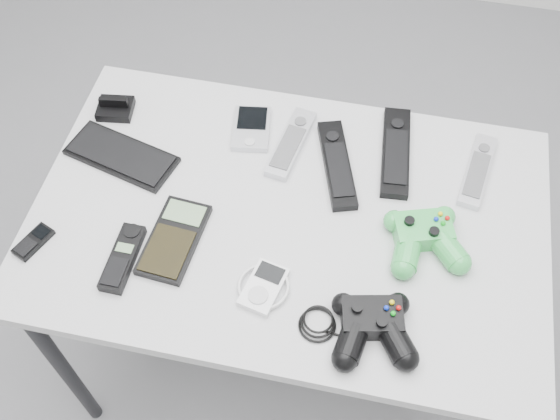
% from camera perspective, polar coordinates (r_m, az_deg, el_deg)
% --- Properties ---
extents(floor, '(3.50, 3.50, 0.00)m').
position_cam_1_polar(floor, '(2.03, 1.48, -11.34)').
color(floor, slate).
rests_on(floor, ground).
extents(desk, '(1.08, 0.69, 0.72)m').
position_cam_1_polar(desk, '(1.43, 0.73, -1.87)').
color(desk, '#AEADB0').
rests_on(desk, floor).
extents(pda_keyboard, '(0.27, 0.16, 0.02)m').
position_cam_1_polar(pda_keyboard, '(1.51, -13.64, 4.65)').
color(pda_keyboard, black).
rests_on(pda_keyboard, desk).
extents(dock_bracket, '(0.09, 0.08, 0.04)m').
position_cam_1_polar(dock_bracket, '(1.59, -14.22, 8.83)').
color(dock_bracket, black).
rests_on(dock_bracket, desk).
extents(pda, '(0.10, 0.14, 0.02)m').
position_cam_1_polar(pda, '(1.51, -2.50, 7.14)').
color(pda, '#B8B9C0').
rests_on(pda, desk).
extents(remote_silver_a, '(0.08, 0.21, 0.02)m').
position_cam_1_polar(remote_silver_a, '(1.48, 0.97, 5.86)').
color(remote_silver_a, '#B8B9C0').
rests_on(remote_silver_a, desk).
extents(remote_black_a, '(0.13, 0.24, 0.02)m').
position_cam_1_polar(remote_black_a, '(1.45, 4.99, 4.02)').
color(remote_black_a, black).
rests_on(remote_black_a, desk).
extents(remote_black_b, '(0.08, 0.25, 0.02)m').
position_cam_1_polar(remote_black_b, '(1.49, 10.05, 5.05)').
color(remote_black_b, black).
rests_on(remote_black_b, desk).
extents(remote_silver_b, '(0.08, 0.21, 0.02)m').
position_cam_1_polar(remote_silver_b, '(1.50, 16.83, 3.33)').
color(remote_silver_b, silver).
rests_on(remote_silver_b, desk).
extents(mobile_phone, '(0.07, 0.09, 0.01)m').
position_cam_1_polar(mobile_phone, '(1.43, -20.69, -2.59)').
color(mobile_phone, black).
rests_on(mobile_phone, desk).
extents(cordless_handset, '(0.05, 0.15, 0.02)m').
position_cam_1_polar(cordless_handset, '(1.35, -13.55, -4.06)').
color(cordless_handset, black).
rests_on(cordless_handset, desk).
extents(calculator, '(0.11, 0.20, 0.02)m').
position_cam_1_polar(calculator, '(1.35, -9.22, -2.51)').
color(calculator, black).
rests_on(calculator, desk).
extents(mp3_player, '(0.12, 0.13, 0.02)m').
position_cam_1_polar(mp3_player, '(1.28, -1.44, -6.69)').
color(mp3_player, silver).
rests_on(mp3_player, desk).
extents(controller_black, '(0.30, 0.22, 0.05)m').
position_cam_1_polar(controller_black, '(1.24, 8.08, -9.91)').
color(controller_black, black).
rests_on(controller_black, desk).
extents(controller_green, '(0.20, 0.21, 0.05)m').
position_cam_1_polar(controller_green, '(1.35, 12.49, -2.26)').
color(controller_green, green).
rests_on(controller_green, desk).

